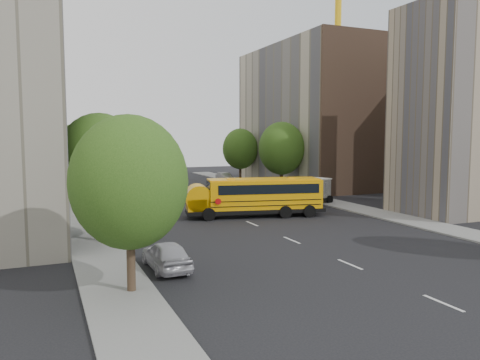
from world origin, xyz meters
TOP-DOWN VIEW (x-y plane):
  - ground at (0.00, 0.00)m, footprint 120.00×120.00m
  - sidewalk_left at (-11.50, 5.00)m, footprint 3.00×80.00m
  - sidewalk_right at (11.50, 5.00)m, footprint 3.00×80.00m
  - lane_markings at (0.00, 10.00)m, footprint 0.15×64.00m
  - building_left_redbrick at (-18.00, 28.00)m, footprint 10.00×15.00m
  - building_right_near at (18.00, -4.50)m, footprint 10.00×7.00m
  - building_right_far at (18.00, 20.00)m, footprint 10.00×22.00m
  - building_right_sidewall at (18.00, 9.00)m, footprint 10.10×0.30m
  - tower_crane at (30.25, 28.00)m, footprint 28.50×1.20m
  - street_tree_0 at (-11.00, -14.00)m, footprint 4.80×4.80m
  - street_tree_1 at (-11.00, -4.00)m, footprint 5.12×5.12m
  - street_tree_2 at (-11.00, 14.00)m, footprint 4.99×4.99m
  - street_tree_4 at (11.00, 14.00)m, footprint 5.25×5.25m
  - street_tree_5 at (11.00, 26.00)m, footprint 4.86×4.86m
  - school_bus at (1.43, 0.79)m, footprint 11.44×4.83m
  - safari_truck at (8.54, 4.48)m, footprint 6.03×3.72m
  - parked_car_0 at (-8.80, -11.17)m, footprint 1.83×4.25m
  - parked_car_1 at (-9.60, 10.61)m, footprint 1.66×4.14m
  - parked_car_2 at (-9.60, 23.42)m, footprint 2.36×4.98m
  - parked_car_4 at (8.82, 11.11)m, footprint 2.04×4.28m
  - parked_car_5 at (9.60, 28.35)m, footprint 1.42×3.96m

SIDE VIEW (x-z plane):
  - ground at x=0.00m, z-range 0.00..0.00m
  - lane_markings at x=0.00m, z-range 0.00..0.01m
  - sidewalk_left at x=-11.50m, z-range 0.00..0.12m
  - sidewalk_right at x=11.50m, z-range 0.00..0.12m
  - parked_car_5 at x=9.60m, z-range 0.00..1.30m
  - parked_car_1 at x=-9.60m, z-range 0.00..1.34m
  - parked_car_2 at x=-9.60m, z-range 0.00..1.37m
  - parked_car_4 at x=8.82m, z-range 0.00..1.41m
  - parked_car_0 at x=-8.80m, z-range 0.00..1.43m
  - safari_truck at x=8.54m, z-range 0.07..2.51m
  - school_bus at x=1.43m, z-range 0.18..3.34m
  - street_tree_0 at x=-11.00m, z-range 0.94..8.35m
  - street_tree_5 at x=11.00m, z-range 0.95..8.46m
  - street_tree_2 at x=-11.00m, z-range 0.97..8.68m
  - street_tree_1 at x=-11.00m, z-range 1.00..8.90m
  - street_tree_4 at x=11.00m, z-range 1.02..9.13m
  - building_left_redbrick at x=-18.00m, z-range 0.00..13.00m
  - building_right_near at x=18.00m, z-range 0.00..17.00m
  - building_right_far at x=18.00m, z-range 0.00..18.00m
  - building_right_sidewall at x=18.00m, z-range 0.00..18.00m
  - tower_crane at x=30.25m, z-range 6.60..42.35m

